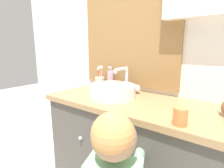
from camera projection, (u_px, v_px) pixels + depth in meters
wall_back at (160, 33)px, 1.24m from camera, size 3.20×0.18×2.50m
vanity_counter at (136, 160)px, 1.20m from camera, size 1.24×0.52×0.85m
sink_basin at (113, 90)px, 1.20m from camera, size 0.32×0.38×0.20m
toothbrush_holder at (100, 82)px, 1.50m from camera, size 0.08×0.08×0.19m
soap_dispenser at (111, 79)px, 1.46m from camera, size 0.05×0.05×0.18m
drinking_cup at (180, 116)px, 0.76m from camera, size 0.06×0.06×0.08m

